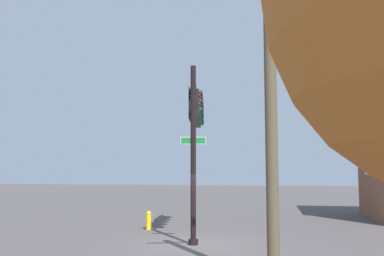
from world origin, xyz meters
name	(u,v)px	position (x,y,z in m)	size (l,w,h in m)	color
ground_plane	(193,245)	(0.00, 0.00, 0.00)	(120.00, 120.00, 0.00)	#484343
signal_pole_assembly	(196,117)	(2.46, 0.32, 4.89)	(5.95, 1.46, 6.52)	black
utility_pole	(271,99)	(-5.03, -2.81, 4.38)	(0.66, 1.75, 8.52)	brown
fire_hydrant	(149,220)	(3.50, 2.66, 0.41)	(0.33, 0.24, 0.83)	yellow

